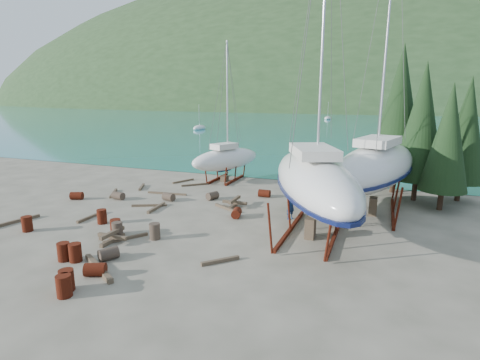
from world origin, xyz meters
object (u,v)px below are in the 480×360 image
(small_sailboat_shore, at_px, (226,159))
(worker, at_px, (291,206))
(large_sailboat_near, at_px, (314,180))
(large_sailboat_far, at_px, (376,166))

(small_sailboat_shore, xyz_separation_m, worker, (8.17, -8.77, -1.14))
(large_sailboat_near, relative_size, worker, 10.97)
(large_sailboat_far, xyz_separation_m, small_sailboat_shore, (-12.97, 5.42, -1.14))
(large_sailboat_near, xyz_separation_m, small_sailboat_shore, (-9.93, 10.91, -1.10))
(large_sailboat_near, distance_m, large_sailboat_far, 6.28)
(worker, bearing_deg, large_sailboat_far, -26.29)
(large_sailboat_far, xyz_separation_m, worker, (-4.80, -3.35, -2.28))
(large_sailboat_near, relative_size, small_sailboat_shore, 1.58)
(large_sailboat_near, relative_size, large_sailboat_far, 1.00)
(large_sailboat_near, height_order, small_sailboat_shore, large_sailboat_near)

